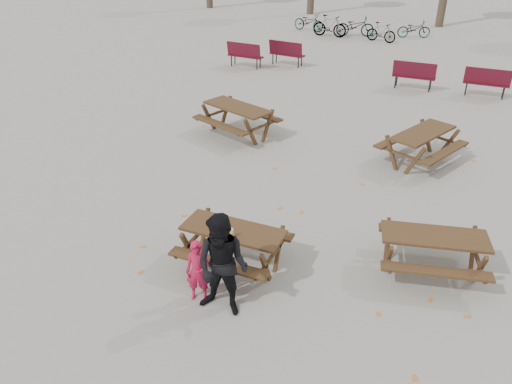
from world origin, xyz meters
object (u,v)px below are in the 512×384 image
at_px(main_picnic_table, 233,238).
at_px(food_tray, 227,229).
at_px(picnic_table_north, 238,121).
at_px(picnic_table_far, 421,147).
at_px(soda_bottle, 232,233).
at_px(picnic_table_east, 431,253).
at_px(adult, 223,266).
at_px(child, 198,271).

distance_m(main_picnic_table, food_tray, 0.23).
xyz_separation_m(picnic_table_north, picnic_table_far, (5.01, 0.26, -0.02)).
distance_m(soda_bottle, picnic_table_far, 6.46).
height_order(main_picnic_table, picnic_table_east, main_picnic_table).
bearing_deg(adult, food_tray, 111.93).
bearing_deg(picnic_table_east, soda_bottle, -168.48).
distance_m(food_tray, picnic_table_north, 6.13).
distance_m(soda_bottle, picnic_table_east, 3.51).
xyz_separation_m(adult, picnic_table_east, (2.87, 2.36, -0.50)).
bearing_deg(main_picnic_table, picnic_table_north, 114.87).
bearing_deg(picnic_table_north, soda_bottle, -45.35).
bearing_deg(picnic_table_north, food_tray, -46.22).
height_order(adult, picnic_table_north, adult).
relative_size(main_picnic_table, picnic_table_north, 0.89).
relative_size(child, picnic_table_north, 0.54).
relative_size(picnic_table_east, picnic_table_far, 0.92).
bearing_deg(picnic_table_far, child, -177.54).
bearing_deg(child, adult, -32.55).
relative_size(picnic_table_north, picnic_table_far, 1.04).
bearing_deg(adult, picnic_table_east, 37.86).
distance_m(child, picnic_table_east, 4.07).
bearing_deg(picnic_table_north, main_picnic_table, -45.26).
xyz_separation_m(main_picnic_table, soda_bottle, (0.09, -0.23, 0.26)).
bearing_deg(child, soda_bottle, 53.75).
height_order(soda_bottle, picnic_table_east, soda_bottle).
height_order(child, adult, adult).
relative_size(food_tray, child, 0.16).
bearing_deg(soda_bottle, food_tray, 139.36).
distance_m(main_picnic_table, picnic_table_north, 6.08).
relative_size(main_picnic_table, picnic_table_east, 1.01).
xyz_separation_m(soda_bottle, picnic_table_east, (3.16, 1.45, -0.46)).
xyz_separation_m(food_tray, child, (-0.05, -0.95, -0.24)).
bearing_deg(picnic_table_north, adult, -46.28).
relative_size(soda_bottle, adult, 0.10).
height_order(child, picnic_table_far, child).
distance_m(child, adult, 0.62).
height_order(picnic_table_east, picnic_table_north, picnic_table_north).
bearing_deg(child, picnic_table_north, 89.44).
height_order(food_tray, child, child).
bearing_deg(picnic_table_north, child, -49.75).
bearing_deg(soda_bottle, picnic_table_east, 24.73).
bearing_deg(picnic_table_far, adult, -173.47).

